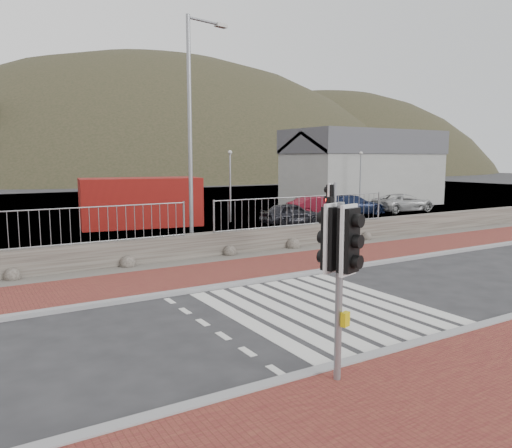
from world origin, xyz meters
TOP-DOWN VIEW (x-y plane):
  - ground at (0.00, 0.00)m, footprint 220.00×220.00m
  - sidewalk_far at (0.00, 4.50)m, footprint 40.00×3.00m
  - kerb_near at (0.00, -3.00)m, footprint 40.00×0.25m
  - kerb_far at (0.00, 3.00)m, footprint 40.00×0.25m
  - zebra_crossing at (-0.00, 0.00)m, footprint 4.62×5.60m
  - gravel_strip at (0.00, 6.50)m, footprint 40.00×1.50m
  - stone_wall at (0.00, 7.30)m, footprint 40.00×0.60m
  - railing at (0.00, 7.15)m, footprint 18.07×0.07m
  - quay at (0.00, 27.90)m, footprint 120.00×40.00m
  - water at (0.00, 62.90)m, footprint 220.00×50.00m
  - harbor_building at (20.00, 19.90)m, footprint 12.20×6.20m
  - hills_backdrop at (6.74, 87.90)m, footprint 254.00×90.00m
  - traffic_signal_near at (-2.41, -3.42)m, footprint 0.48×0.37m
  - traffic_signal_far at (3.22, 3.41)m, footprint 0.71×0.46m
  - streetlight at (0.26, 8.13)m, footprint 1.87×0.57m
  - shipping_container at (1.02, 16.86)m, footprint 6.62×3.58m
  - car_a at (8.38, 13.21)m, footprint 3.59×1.49m
  - car_b at (12.04, 15.37)m, footprint 4.11×1.88m
  - car_c at (14.56, 15.09)m, footprint 4.73×2.56m
  - car_d at (18.86, 14.63)m, footprint 4.63×2.42m

SIDE VIEW (x-z plane):
  - hills_backdrop at x=6.74m, z-range -73.05..26.95m
  - ground at x=0.00m, z-range 0.00..0.00m
  - quay at x=0.00m, z-range -0.25..0.25m
  - water at x=0.00m, z-range -0.03..0.03m
  - zebra_crossing at x=0.00m, z-range 0.00..0.01m
  - gravel_strip at x=0.00m, z-range 0.00..0.06m
  - sidewalk_far at x=0.00m, z-range 0.00..0.08m
  - kerb_near at x=0.00m, z-range -0.01..0.11m
  - kerb_far at x=0.00m, z-range -0.01..0.11m
  - stone_wall at x=0.00m, z-range 0.00..0.90m
  - car_a at x=8.38m, z-range 0.00..1.22m
  - car_d at x=18.86m, z-range 0.00..1.25m
  - car_c at x=14.56m, z-range 0.00..1.30m
  - car_b at x=12.04m, z-range 0.00..1.31m
  - shipping_container at x=1.02m, z-range 0.00..2.62m
  - railing at x=0.00m, z-range 1.21..2.43m
  - traffic_signal_far at x=3.22m, z-range 0.64..3.53m
  - traffic_signal_near at x=-2.41m, z-range 0.66..3.66m
  - harbor_building at x=20.00m, z-range 0.03..5.83m
  - streetlight at x=0.26m, z-range 0.56..9.43m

